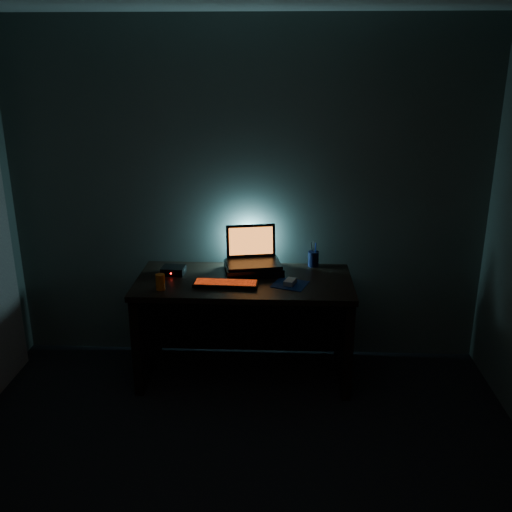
{
  "coord_description": "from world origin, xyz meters",
  "views": [
    {
      "loc": [
        0.25,
        -2.07,
        2.18
      ],
      "look_at": [
        0.09,
        1.57,
        0.94
      ],
      "focal_mm": 40.0,
      "sensor_mm": 36.0,
      "label": 1
    }
  ],
  "objects": [
    {
      "name": "mouse",
      "position": [
        0.32,
        1.54,
        0.77
      ],
      "size": [
        0.09,
        0.12,
        0.03
      ],
      "primitive_type": "cube",
      "rotation": [
        0.0,
        0.0,
        -0.35
      ],
      "color": "gray",
      "rests_on": "mousepad"
    },
    {
      "name": "desk",
      "position": [
        0.0,
        1.67,
        0.49
      ],
      "size": [
        1.5,
        0.7,
        0.75
      ],
      "color": "black",
      "rests_on": "ground"
    },
    {
      "name": "laptop",
      "position": [
        0.05,
        1.82,
        0.87
      ],
      "size": [
        0.42,
        0.35,
        0.26
      ],
      "rotation": [
        0.0,
        0.0,
        0.19
      ],
      "color": "black",
      "rests_on": "riser"
    },
    {
      "name": "router",
      "position": [
        -0.51,
        1.71,
        0.78
      ],
      "size": [
        0.17,
        0.14,
        0.05
      ],
      "rotation": [
        0.0,
        0.0,
        -0.08
      ],
      "color": "black",
      "rests_on": "desk"
    },
    {
      "name": "mousepad",
      "position": [
        0.32,
        1.54,
        0.75
      ],
      "size": [
        0.27,
        0.26,
        0.0
      ],
      "primitive_type": "cube",
      "rotation": [
        0.0,
        0.0,
        -0.35
      ],
      "color": "navy",
      "rests_on": "desk"
    },
    {
      "name": "pen_cup",
      "position": [
        0.49,
        1.92,
        0.81
      ],
      "size": [
        0.1,
        0.1,
        0.11
      ],
      "primitive_type": "cylinder",
      "rotation": [
        0.0,
        0.0,
        -0.37
      ],
      "color": "black",
      "rests_on": "desk"
    },
    {
      "name": "juice_glass",
      "position": [
        -0.54,
        1.41,
        0.8
      ],
      "size": [
        0.07,
        0.07,
        0.11
      ],
      "primitive_type": "cylinder",
      "rotation": [
        0.0,
        0.0,
        -0.06
      ],
      "color": "#D4570B",
      "rests_on": "desk"
    },
    {
      "name": "riser",
      "position": [
        0.06,
        1.76,
        0.78
      ],
      "size": [
        0.45,
        0.37,
        0.06
      ],
      "primitive_type": "cube",
      "rotation": [
        0.0,
        0.0,
        0.19
      ],
      "color": "black",
      "rests_on": "desk"
    },
    {
      "name": "room",
      "position": [
        0.0,
        0.0,
        1.25
      ],
      "size": [
        3.5,
        4.0,
        2.5
      ],
      "color": "black",
      "rests_on": "ground"
    },
    {
      "name": "keyboard",
      "position": [
        -0.12,
        1.5,
        0.76
      ],
      "size": [
        0.44,
        0.16,
        0.03
      ],
      "rotation": [
        0.0,
        0.0,
        -0.04
      ],
      "color": "black",
      "rests_on": "desk"
    }
  ]
}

